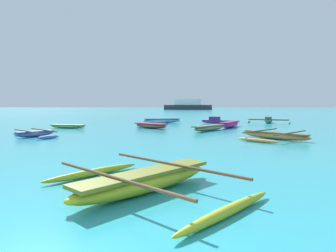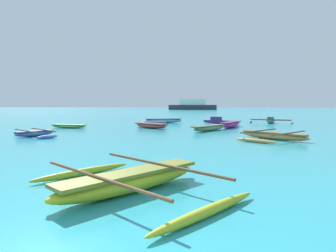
% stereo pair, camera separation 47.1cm
% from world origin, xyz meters
% --- Properties ---
extents(moored_boat_0, '(2.96, 2.48, 0.40)m').
position_xyz_m(moored_boat_0, '(-1.04, 21.36, 0.22)').
color(moored_boat_0, '#B04B43').
rests_on(moored_boat_0, ground_plane).
extents(moored_boat_1, '(5.33, 5.19, 0.53)m').
position_xyz_m(moored_boat_1, '(0.43, 4.57, 0.25)').
color(moored_boat_1, '#A2AD22').
rests_on(moored_boat_1, ground_plane).
extents(moored_boat_2, '(4.29, 2.77, 0.63)m').
position_xyz_m(moored_boat_2, '(10.06, 27.85, 0.21)').
color(moored_boat_2, '#539983').
rests_on(moored_boat_2, ground_plane).
extents(moored_boat_3, '(3.50, 3.24, 0.40)m').
position_xyz_m(moored_boat_3, '(-7.35, 15.24, 0.19)').
color(moored_boat_3, '#4F6DBE').
rests_on(moored_boat_3, ground_plane).
extents(moored_boat_4, '(3.54, 1.99, 0.66)m').
position_xyz_m(moored_boat_4, '(4.98, 26.82, 0.23)').
color(moored_boat_4, '#662D9A').
rests_on(moored_boat_4, ground_plane).
extents(moored_boat_5, '(3.04, 1.19, 0.29)m').
position_xyz_m(moored_boat_5, '(-7.59, 21.18, 0.17)').
color(moored_boat_5, '#65C360').
rests_on(moored_boat_5, ground_plane).
extents(moored_boat_6, '(2.86, 3.23, 0.39)m').
position_xyz_m(moored_boat_6, '(3.34, 19.46, 0.22)').
color(moored_boat_6, gray).
rests_on(moored_boat_6, ground_plane).
extents(moored_boat_7, '(4.39, 4.41, 0.45)m').
position_xyz_m(moored_boat_7, '(6.48, 14.53, 0.21)').
color(moored_boat_7, '#CC8943').
rests_on(moored_boat_7, ground_plane).
extents(moored_boat_8, '(2.69, 3.28, 0.35)m').
position_xyz_m(moored_boat_8, '(-1.27, 24.45, 0.16)').
color(moored_boat_8, '#5C50B7').
rests_on(moored_boat_8, ground_plane).
extents(moored_boat_9, '(2.27, 3.36, 0.48)m').
position_xyz_m(moored_boat_9, '(5.33, 22.33, 0.27)').
color(moored_boat_9, '#C82E93').
rests_on(moored_boat_9, ground_plane).
extents(moored_boat_10, '(3.88, 1.46, 0.47)m').
position_xyz_m(moored_boat_10, '(-0.54, 27.39, 0.26)').
color(moored_boat_10, '#66B5DE').
rests_on(moored_boat_10, ground_plane).
extents(distant_ferry, '(13.51, 2.97, 2.97)m').
position_xyz_m(distant_ferry, '(3.71, 83.82, 1.21)').
color(distant_ferry, '#2D333D').
rests_on(distant_ferry, ground_plane).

